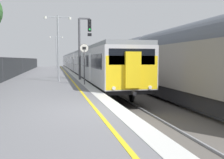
% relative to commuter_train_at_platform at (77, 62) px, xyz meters
% --- Properties ---
extents(ground, '(17.40, 110.00, 1.21)m').
position_rel_commuter_train_at_platform_xyz_m(ground, '(0.54, -35.07, -1.88)').
color(ground, slate).
extents(commuter_train_at_platform, '(2.83, 63.16, 3.81)m').
position_rel_commuter_train_at_platform_xyz_m(commuter_train_at_platform, '(0.00, 0.00, 0.00)').
color(commuter_train_at_platform, '#B7B7BC').
rests_on(commuter_train_at_platform, ground).
extents(freight_train_adjacent_track, '(2.60, 30.61, 4.69)m').
position_rel_commuter_train_at_platform_xyz_m(freight_train_adjacent_track, '(4.00, -22.18, 0.30)').
color(freight_train_adjacent_track, '#232326').
rests_on(freight_train_adjacent_track, ground).
extents(signal_gantry, '(1.10, 0.24, 5.09)m').
position_rel_commuter_train_at_platform_xyz_m(signal_gantry, '(-1.48, -22.28, 1.91)').
color(signal_gantry, '#47474C').
rests_on(signal_gantry, ground).
extents(speed_limit_sign, '(0.59, 0.08, 2.72)m').
position_rel_commuter_train_at_platform_xyz_m(speed_limit_sign, '(-1.85, -26.57, 0.47)').
color(speed_limit_sign, '#59595B').
rests_on(speed_limit_sign, ground).
extents(platform_lamp_mid, '(2.00, 0.20, 4.96)m').
position_rel_commuter_train_at_platform_xyz_m(platform_lamp_mid, '(-3.48, -23.73, 1.71)').
color(platform_lamp_mid, '#93999E').
rests_on(platform_lamp_mid, ground).
extents(platform_lamp_far, '(2.00, 0.20, 5.18)m').
position_rel_commuter_train_at_platform_xyz_m(platform_lamp_far, '(-3.48, -4.18, 1.82)').
color(platform_lamp_far, '#93999E').
rests_on(platform_lamp_far, ground).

